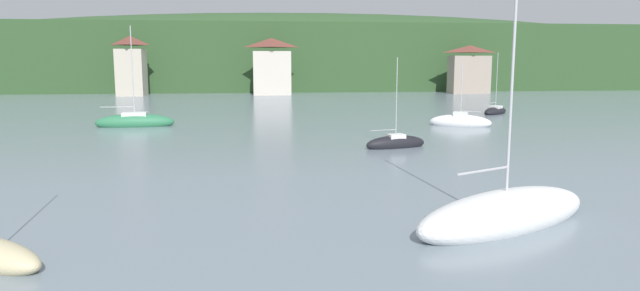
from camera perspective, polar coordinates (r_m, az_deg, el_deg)
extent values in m
cube|color=#2D4C28|center=(134.35, -5.51, 8.87)|extent=(352.00, 59.94, 13.08)
ellipsoid|color=#2D4C28|center=(149.98, -1.47, 8.13)|extent=(246.40, 41.96, 27.44)
cube|color=#BCB29E|center=(100.96, -18.71, 7.08)|extent=(4.45, 5.08, 7.87)
pyramid|color=brown|center=(101.00, -18.85, 10.13)|extent=(4.67, 5.33, 1.56)
cube|color=beige|center=(98.70, -4.94, 7.38)|extent=(6.49, 4.56, 7.55)
pyramid|color=brown|center=(98.73, -4.98, 10.43)|extent=(6.81, 4.79, 1.60)
cube|color=gray|center=(105.80, 14.97, 7.00)|extent=(6.94, 3.75, 6.81)
pyramid|color=brown|center=(105.79, 15.07, 9.51)|extent=(7.28, 3.93, 1.31)
ellipsoid|color=black|center=(38.42, 7.74, 0.17)|extent=(4.59, 2.24, 1.17)
cylinder|color=#B7B7BC|center=(38.10, 7.83, 4.77)|extent=(0.05, 0.05, 5.53)
cylinder|color=#ADADB2|center=(37.83, 6.49, 1.57)|extent=(1.87, 0.53, 0.05)
cube|color=silver|center=(38.35, 7.75, 0.91)|extent=(1.32, 1.10, 0.35)
ellipsoid|color=#2D754C|center=(53.21, -18.38, 2.25)|extent=(7.03, 2.23, 1.60)
cylinder|color=#B7B7BC|center=(52.94, -18.62, 7.12)|extent=(0.08, 0.08, 8.16)
cylinder|color=#ADADB2|center=(53.32, -20.02, 3.72)|extent=(2.93, 0.22, 0.07)
cube|color=silver|center=(53.15, -18.42, 2.98)|extent=(2.18, 1.28, 0.48)
ellipsoid|color=white|center=(52.57, 14.14, 2.31)|extent=(5.66, 3.87, 1.43)
cylinder|color=#B7B7BC|center=(52.34, 14.26, 5.54)|extent=(0.07, 0.07, 5.14)
cylinder|color=#ADADB2|center=(52.40, 15.15, 3.37)|extent=(1.61, 0.83, 0.06)
cube|color=silver|center=(52.50, 14.17, 3.05)|extent=(1.60, 1.50, 0.57)
ellipsoid|color=white|center=(21.24, 18.40, -6.72)|extent=(8.59, 5.90, 1.78)
cylinder|color=#B7B7BC|center=(20.53, 19.17, 8.90)|extent=(0.10, 0.10, 10.48)
cylinder|color=#ADADB2|center=(19.88, 16.35, -2.49)|extent=(2.34, 1.22, 0.09)
ellipsoid|color=black|center=(65.67, 17.48, 3.32)|extent=(4.54, 4.49, 1.10)
cylinder|color=#B7B7BC|center=(65.47, 17.61, 6.31)|extent=(0.06, 0.06, 6.25)
cylinder|color=#ADADB2|center=(64.84, 17.26, 4.20)|extent=(1.19, 1.17, 0.05)
cube|color=silver|center=(65.63, 17.50, 3.74)|extent=(1.78, 1.78, 0.36)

